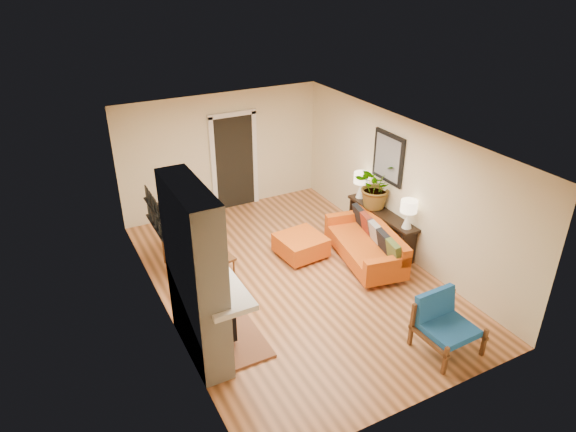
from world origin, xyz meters
name	(u,v)px	position (x,y,z in m)	size (l,w,h in m)	color
room_shell	(260,160)	(0.60, 2.63, 1.24)	(6.50, 6.50, 6.50)	#D28450
fireplace	(198,277)	(-2.00, -1.00, 1.24)	(1.09, 1.68, 2.60)	white
sofa	(368,244)	(1.53, -0.10, 0.34)	(1.18, 2.07, 0.77)	silver
ottoman	(301,245)	(0.49, 0.61, 0.24)	(0.89, 0.89, 0.41)	silver
blue_chair	(443,320)	(1.08, -2.54, 0.45)	(0.82, 0.81, 0.83)	brown
dining_table	(193,235)	(-1.40, 1.17, 0.66)	(1.03, 1.91, 1.01)	brown
console_table	(381,218)	(2.07, 0.25, 0.58)	(0.34, 1.85, 0.72)	black
lamp_near	(408,211)	(2.07, -0.47, 1.06)	(0.30, 0.30, 0.54)	white
lamp_far	(361,182)	(2.07, 0.99, 1.06)	(0.30, 0.30, 0.54)	white
houseplant	(376,185)	(2.06, 0.51, 1.18)	(0.83, 0.72, 0.92)	#1E5919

